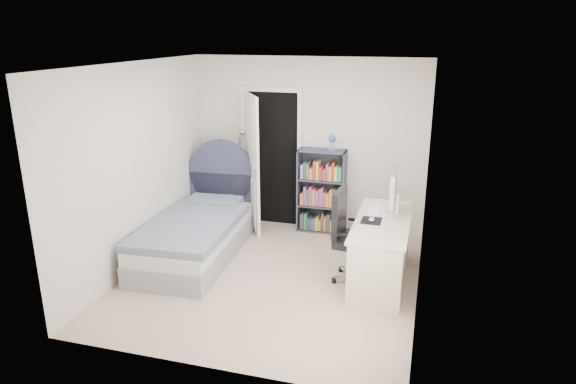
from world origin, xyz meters
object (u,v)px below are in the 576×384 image
(desk, at_px, (381,247))
(office_chair, at_px, (350,232))
(bed, at_px, (198,232))
(nightstand, at_px, (225,197))
(floor_lamp, at_px, (242,185))
(bookcase, at_px, (322,194))

(desk, bearing_deg, office_chair, -166.43)
(bed, height_order, nightstand, bed)
(bed, distance_m, office_chair, 2.07)
(bed, bearing_deg, desk, -2.40)
(floor_lamp, relative_size, desk, 0.94)
(floor_lamp, bearing_deg, desk, -31.38)
(bed, relative_size, desk, 1.44)
(bed, relative_size, nightstand, 3.55)
(floor_lamp, height_order, bookcase, floor_lamp)
(nightstand, relative_size, floor_lamp, 0.43)
(nightstand, bearing_deg, floor_lamp, 21.59)
(desk, bearing_deg, bed, 177.60)
(floor_lamp, bearing_deg, bed, -96.55)
(bookcase, xyz_separation_m, office_chair, (0.64, -1.43, 0.04))
(nightstand, bearing_deg, bed, -84.95)
(bookcase, bearing_deg, office_chair, -65.91)
(bookcase, relative_size, office_chair, 1.32)
(floor_lamp, xyz_separation_m, desk, (2.26, -1.38, -0.18))
(floor_lamp, xyz_separation_m, office_chair, (1.89, -1.47, 0.01))
(floor_lamp, height_order, desk, floor_lamp)
(bookcase, xyz_separation_m, desk, (1.01, -1.35, -0.15))
(bookcase, relative_size, desk, 0.93)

